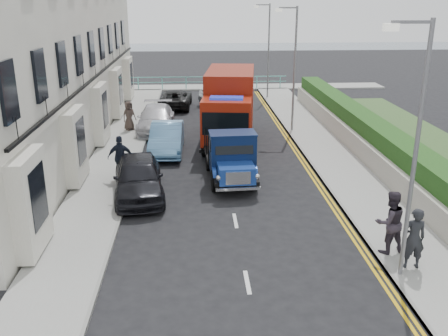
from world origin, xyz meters
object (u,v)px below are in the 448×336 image
at_px(lamp_near, 413,140).
at_px(bedford_lorry, 232,160).
at_px(parked_car_front, 138,177).
at_px(lamp_mid, 293,62).
at_px(lamp_far, 267,46).
at_px(pedestrian_east_near, 414,238).
at_px(red_lorry, 230,105).

height_order(lamp_near, bedford_lorry, lamp_near).
xyz_separation_m(lamp_near, parked_car_front, (-7.78, 6.54, -3.21)).
xyz_separation_m(lamp_mid, lamp_far, (0.00, 10.00, 0.00)).
xyz_separation_m(bedford_lorry, parked_car_front, (-3.76, -1.17, -0.24)).
relative_size(lamp_far, pedestrian_east_near, 3.84).
xyz_separation_m(lamp_mid, parked_car_front, (-7.78, -9.46, -3.21)).
height_order(bedford_lorry, pedestrian_east_near, bedford_lorry).
bearing_deg(pedestrian_east_near, lamp_mid, -86.06).
bearing_deg(parked_car_front, bedford_lorry, 10.11).
height_order(lamp_near, red_lorry, lamp_near).
xyz_separation_m(red_lorry, parked_car_front, (-4.14, -7.76, -1.21)).
bearing_deg(lamp_mid, lamp_near, -90.00).
relative_size(lamp_near, parked_car_front, 1.51).
bearing_deg(lamp_mid, lamp_far, 90.00).
bearing_deg(red_lorry, parked_car_front, -110.88).
relative_size(lamp_mid, lamp_far, 1.00).
bearing_deg(pedestrian_east_near, red_lorry, -71.36).
xyz_separation_m(red_lorry, pedestrian_east_near, (4.19, -13.95, -0.96)).
height_order(lamp_mid, red_lorry, lamp_mid).
bearing_deg(pedestrian_east_near, lamp_near, 33.82).
bearing_deg(lamp_near, bedford_lorry, 117.54).
xyz_separation_m(parked_car_front, pedestrian_east_near, (8.33, -6.19, 0.24)).
height_order(lamp_near, lamp_mid, same).
height_order(lamp_far, red_lorry, lamp_far).
height_order(lamp_mid, lamp_far, same).
bearing_deg(lamp_far, red_lorry, -107.28).
distance_m(lamp_mid, bedford_lorry, 9.69).
bearing_deg(red_lorry, lamp_near, -68.54).
relative_size(lamp_far, red_lorry, 0.95).
distance_m(lamp_far, parked_car_front, 21.20).
relative_size(red_lorry, parked_car_front, 1.60).
relative_size(lamp_near, red_lorry, 0.95).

